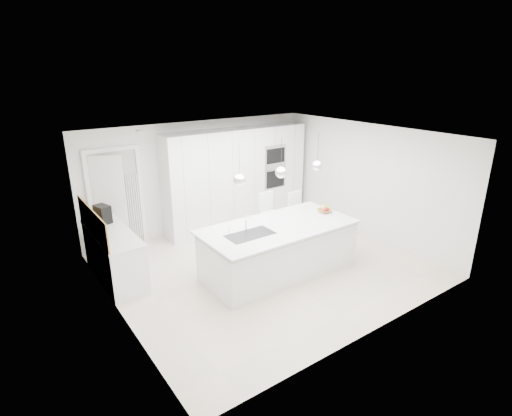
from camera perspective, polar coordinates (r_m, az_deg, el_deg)
floor at (r=7.73m, az=1.30°, el=-8.33°), size 5.50×5.50×0.00m
wall_back at (r=9.27m, az=-7.92°, el=4.55°), size 5.50×0.00×5.50m
wall_left at (r=6.11m, az=-19.86°, el=-4.38°), size 0.00×5.00×5.00m
ceiling at (r=6.93m, az=1.46°, el=10.31°), size 5.50×5.50×0.00m
tall_cabinets at (r=9.43m, az=-2.73°, el=4.34°), size 3.60×0.60×2.30m
oven_stack at (r=9.64m, az=2.79°, el=5.90°), size 0.62×0.04×1.05m
doorway_frame at (r=8.62m, az=-19.27°, el=0.94°), size 1.11×0.08×2.13m
hallway_door at (r=8.53m, az=-20.75°, el=0.41°), size 0.76×0.38×2.00m
radiator at (r=8.75m, az=-17.14°, el=0.23°), size 0.32×0.04×1.40m
left_base_cabinets at (r=7.57m, az=-19.57°, el=-6.51°), size 0.60×1.80×0.86m
left_worktop at (r=7.39m, az=-19.95°, el=-3.37°), size 0.62×1.82×0.04m
oak_backsplash at (r=7.24m, az=-22.37°, el=-1.86°), size 0.02×1.80×0.50m
island_base at (r=7.38m, az=3.35°, el=-6.03°), size 2.80×1.20×0.86m
island_worktop at (r=7.23m, az=3.17°, el=-2.67°), size 2.84×1.40×0.04m
island_sink at (r=6.86m, az=-0.85°, el=-4.44°), size 0.84×0.44×0.18m
island_tap at (r=6.95m, az=-1.45°, el=-2.07°), size 0.02×0.02×0.30m
pendant_left at (r=6.40m, az=-2.37°, el=4.03°), size 0.20×0.20×0.20m
pendant_mid at (r=6.88m, az=3.59°, el=5.10°), size 0.20×0.20×0.20m
pendant_right at (r=7.43m, az=8.73°, el=5.99°), size 0.20×0.20×0.20m
fruit_bowl at (r=7.98m, az=9.77°, el=-0.38°), size 0.28×0.28×0.07m
espresso_machine at (r=7.82m, az=-21.06°, el=-0.82°), size 0.28×0.35×0.33m
bar_stool_left at (r=8.29m, az=2.00°, el=-1.90°), size 0.44×0.58×1.18m
bar_stool_right at (r=8.64m, az=6.05°, el=-1.38°), size 0.38×0.52×1.09m
apple_a at (r=7.97m, az=10.18°, el=-0.17°), size 0.07×0.07×0.07m
apple_b at (r=7.91m, az=9.83°, el=-0.27°), size 0.08×0.08×0.08m
apple_c at (r=7.98m, az=10.13°, el=-0.14°), size 0.07×0.07×0.07m
banana_bunch at (r=7.95m, az=9.83°, el=0.17°), size 0.24×0.17×0.21m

